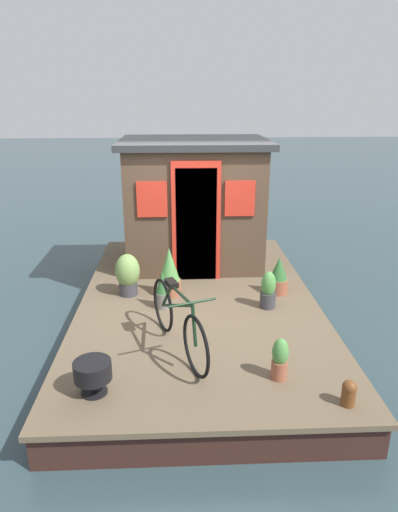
% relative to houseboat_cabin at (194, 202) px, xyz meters
% --- Properties ---
extents(ground_plane, '(60.00, 60.00, 0.00)m').
position_rel_houseboat_cabin_xyz_m(ground_plane, '(-1.55, 0.00, -1.43)').
color(ground_plane, '#2D4247').
extents(houseboat_deck, '(5.33, 3.23, 0.41)m').
position_rel_houseboat_cabin_xyz_m(houseboat_deck, '(-1.55, 0.00, -1.23)').
color(houseboat_deck, brown).
rests_on(houseboat_deck, ground_plane).
extents(houseboat_cabin, '(1.84, 2.33, 2.02)m').
position_rel_houseboat_cabin_xyz_m(houseboat_cabin, '(0.00, 0.00, 0.00)').
color(houseboat_cabin, '#4C3828').
rests_on(houseboat_cabin, houseboat_deck).
extents(bicycle, '(1.57, 0.69, 0.77)m').
position_rel_houseboat_cabin_xyz_m(bicycle, '(-2.89, 0.28, -0.66)').
color(bicycle, black).
rests_on(bicycle, houseboat_deck).
extents(potted_plant_succulent, '(0.21, 0.21, 0.51)m').
position_rel_houseboat_cabin_xyz_m(potted_plant_succulent, '(-1.86, -0.91, -0.78)').
color(potted_plant_succulent, '#38383D').
rests_on(potted_plant_succulent, houseboat_deck).
extents(potted_plant_ivy, '(0.19, 0.19, 0.52)m').
position_rel_houseboat_cabin_xyz_m(potted_plant_ivy, '(-1.80, 0.48, -0.77)').
color(potted_plant_ivy, slate).
rests_on(potted_plant_ivy, houseboat_deck).
extents(potted_plant_rosemary, '(0.34, 0.34, 0.60)m').
position_rel_houseboat_cabin_xyz_m(potted_plant_rosemary, '(-1.36, 0.98, -0.71)').
color(potted_plant_rosemary, '#38383D').
rests_on(potted_plant_rosemary, houseboat_deck).
extents(potted_plant_basil, '(0.16, 0.16, 0.44)m').
position_rel_houseboat_cabin_xyz_m(potted_plant_basil, '(-3.48, -0.72, -0.80)').
color(potted_plant_basil, '#935138').
rests_on(potted_plant_basil, houseboat_deck).
extents(potted_plant_lavender, '(0.32, 0.32, 0.70)m').
position_rel_houseboat_cabin_xyz_m(potted_plant_lavender, '(-1.39, 0.40, -0.69)').
color(potted_plant_lavender, '#935138').
rests_on(potted_plant_lavender, houseboat_deck).
extents(potted_plant_thyme, '(0.28, 0.28, 0.53)m').
position_rel_houseboat_cabin_xyz_m(potted_plant_thyme, '(-1.40, -1.14, -0.77)').
color(potted_plant_thyme, '#935138').
rests_on(potted_plant_thyme, houseboat_deck).
extents(charcoal_grill, '(0.36, 0.36, 0.34)m').
position_rel_houseboat_cabin_xyz_m(charcoal_grill, '(-3.63, 1.08, -0.79)').
color(charcoal_grill, black).
rests_on(charcoal_grill, houseboat_deck).
extents(mooring_bollard, '(0.13, 0.13, 0.25)m').
position_rel_houseboat_cabin_xyz_m(mooring_bollard, '(-3.92, -1.26, -0.89)').
color(mooring_bollard, brown).
rests_on(mooring_bollard, houseboat_deck).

